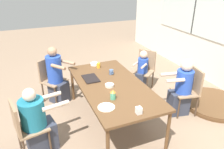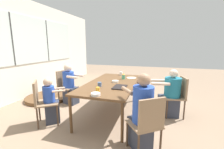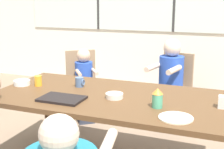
{
  "view_description": "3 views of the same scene",
  "coord_description": "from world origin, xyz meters",
  "px_view_note": "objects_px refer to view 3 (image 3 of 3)",
  "views": [
    {
      "loc": [
        2.91,
        -1.21,
        2.34
      ],
      "look_at": [
        0.0,
        0.0,
        0.89
      ],
      "focal_mm": 35.0,
      "sensor_mm": 36.0,
      "label": 1
    },
    {
      "loc": [
        -3.03,
        -0.92,
        1.5
      ],
      "look_at": [
        0.0,
        0.0,
        0.89
      ],
      "focal_mm": 24.0,
      "sensor_mm": 36.0,
      "label": 2
    },
    {
      "loc": [
        0.9,
        -2.32,
        1.49
      ],
      "look_at": [
        0.0,
        0.0,
        0.89
      ],
      "focal_mm": 50.0,
      "sensor_mm": 36.0,
      "label": 3
    }
  ],
  "objects_px": {
    "bowl_cereal": "(22,83)",
    "coffee_mug": "(80,82)",
    "chair_for_toddler": "(82,78)",
    "juice_glass": "(38,81)",
    "milk_carton_small": "(223,102)",
    "person_toddler": "(85,88)",
    "bowl_white_shallow": "(114,96)",
    "person_woman_green_shirt": "(169,87)",
    "chair_for_woman_green_shirt": "(175,82)",
    "sippy_cup": "(157,98)",
    "folded_table_stack": "(184,103)"
  },
  "relations": [
    {
      "from": "chair_for_toddler",
      "to": "milk_carton_small",
      "type": "distance_m",
      "value": 2.08
    },
    {
      "from": "chair_for_toddler",
      "to": "juice_glass",
      "type": "bearing_deg",
      "value": 58.48
    },
    {
      "from": "milk_carton_small",
      "to": "person_toddler",
      "type": "bearing_deg",
      "value": 148.55
    },
    {
      "from": "bowl_cereal",
      "to": "milk_carton_small",
      "type": "bearing_deg",
      "value": 0.21
    },
    {
      "from": "chair_for_toddler",
      "to": "milk_carton_small",
      "type": "bearing_deg",
      "value": 110.01
    },
    {
      "from": "person_woman_green_shirt",
      "to": "bowl_white_shallow",
      "type": "relative_size",
      "value": 7.37
    },
    {
      "from": "person_woman_green_shirt",
      "to": "milk_carton_small",
      "type": "relative_size",
      "value": 11.41
    },
    {
      "from": "chair_for_toddler",
      "to": "juice_glass",
      "type": "height_order",
      "value": "chair_for_toddler"
    },
    {
      "from": "coffee_mug",
      "to": "juice_glass",
      "type": "distance_m",
      "value": 0.39
    },
    {
      "from": "bowl_white_shallow",
      "to": "person_woman_green_shirt",
      "type": "bearing_deg",
      "value": 80.84
    },
    {
      "from": "coffee_mug",
      "to": "folded_table_stack",
      "type": "xyz_separation_m",
      "value": [
        0.7,
        1.88,
        -0.7
      ]
    },
    {
      "from": "folded_table_stack",
      "to": "bowl_white_shallow",
      "type": "bearing_deg",
      "value": -97.63
    },
    {
      "from": "person_toddler",
      "to": "folded_table_stack",
      "type": "distance_m",
      "value": 1.53
    },
    {
      "from": "coffee_mug",
      "to": "bowl_cereal",
      "type": "height_order",
      "value": "coffee_mug"
    },
    {
      "from": "person_toddler",
      "to": "juice_glass",
      "type": "relative_size",
      "value": 9.38
    },
    {
      "from": "milk_carton_small",
      "to": "chair_for_toddler",
      "type": "bearing_deg",
      "value": 146.92
    },
    {
      "from": "folded_table_stack",
      "to": "milk_carton_small",
      "type": "bearing_deg",
      "value": -74.63
    },
    {
      "from": "chair_for_toddler",
      "to": "milk_carton_small",
      "type": "relative_size",
      "value": 9.31
    },
    {
      "from": "juice_glass",
      "to": "milk_carton_small",
      "type": "relative_size",
      "value": 1.06
    },
    {
      "from": "sippy_cup",
      "to": "bowl_cereal",
      "type": "bearing_deg",
      "value": 173.08
    },
    {
      "from": "person_toddler",
      "to": "bowl_white_shallow",
      "type": "xyz_separation_m",
      "value": [
        0.8,
        -1.07,
        0.31
      ]
    },
    {
      "from": "chair_for_toddler",
      "to": "sippy_cup",
      "type": "bearing_deg",
      "value": 97.62
    },
    {
      "from": "person_toddler",
      "to": "bowl_cereal",
      "type": "bearing_deg",
      "value": 44.57
    },
    {
      "from": "milk_carton_small",
      "to": "folded_table_stack",
      "type": "height_order",
      "value": "milk_carton_small"
    },
    {
      "from": "chair_for_toddler",
      "to": "bowl_white_shallow",
      "type": "distance_m",
      "value": 1.51
    },
    {
      "from": "coffee_mug",
      "to": "folded_table_stack",
      "type": "height_order",
      "value": "coffee_mug"
    },
    {
      "from": "person_woman_green_shirt",
      "to": "sippy_cup",
      "type": "xyz_separation_m",
      "value": [
        0.17,
        -1.39,
        0.3
      ]
    },
    {
      "from": "person_woman_green_shirt",
      "to": "bowl_cereal",
      "type": "bearing_deg",
      "value": 58.23
    },
    {
      "from": "coffee_mug",
      "to": "juice_glass",
      "type": "xyz_separation_m",
      "value": [
        -0.37,
        -0.11,
        0.0
      ]
    },
    {
      "from": "coffee_mug",
      "to": "milk_carton_small",
      "type": "distance_m",
      "value": 1.26
    },
    {
      "from": "coffee_mug",
      "to": "bowl_white_shallow",
      "type": "relative_size",
      "value": 0.62
    },
    {
      "from": "coffee_mug",
      "to": "juice_glass",
      "type": "relative_size",
      "value": 0.91
    },
    {
      "from": "person_woman_green_shirt",
      "to": "folded_table_stack",
      "type": "height_order",
      "value": "person_woman_green_shirt"
    },
    {
      "from": "chair_for_toddler",
      "to": "bowl_white_shallow",
      "type": "bearing_deg",
      "value": 89.95
    },
    {
      "from": "chair_for_toddler",
      "to": "bowl_cereal",
      "type": "xyz_separation_m",
      "value": [
        -0.06,
        -1.13,
        0.22
      ]
    },
    {
      "from": "folded_table_stack",
      "to": "juice_glass",
      "type": "bearing_deg",
      "value": -118.26
    },
    {
      "from": "person_woman_green_shirt",
      "to": "bowl_white_shallow",
      "type": "distance_m",
      "value": 1.33
    },
    {
      "from": "coffee_mug",
      "to": "milk_carton_small",
      "type": "bearing_deg",
      "value": -6.18
    },
    {
      "from": "milk_carton_small",
      "to": "bowl_white_shallow",
      "type": "relative_size",
      "value": 0.65
    },
    {
      "from": "chair_for_toddler",
      "to": "sippy_cup",
      "type": "height_order",
      "value": "same"
    },
    {
      "from": "person_toddler",
      "to": "milk_carton_small",
      "type": "xyz_separation_m",
      "value": [
        1.63,
        -1.0,
        0.33
      ]
    },
    {
      "from": "bowl_cereal",
      "to": "chair_for_woman_green_shirt",
      "type": "bearing_deg",
      "value": 49.32
    },
    {
      "from": "bowl_cereal",
      "to": "coffee_mug",
      "type": "bearing_deg",
      "value": 14.92
    },
    {
      "from": "person_woman_green_shirt",
      "to": "bowl_white_shallow",
      "type": "bearing_deg",
      "value": 92.48
    },
    {
      "from": "milk_carton_small",
      "to": "person_woman_green_shirt",
      "type": "bearing_deg",
      "value": 117.16
    },
    {
      "from": "chair_for_woman_green_shirt",
      "to": "coffee_mug",
      "type": "relative_size",
      "value": 9.75
    },
    {
      "from": "person_toddler",
      "to": "sippy_cup",
      "type": "distance_m",
      "value": 1.7
    },
    {
      "from": "person_toddler",
      "to": "juice_glass",
      "type": "distance_m",
      "value": 1.03
    },
    {
      "from": "person_woman_green_shirt",
      "to": "bowl_white_shallow",
      "type": "xyz_separation_m",
      "value": [
        -0.21,
        -1.29,
        0.25
      ]
    },
    {
      "from": "coffee_mug",
      "to": "folded_table_stack",
      "type": "relative_size",
      "value": 0.07
    }
  ]
}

